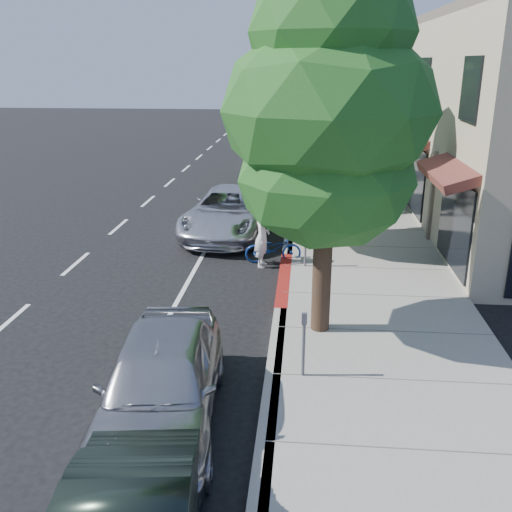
# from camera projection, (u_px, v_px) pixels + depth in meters

# --- Properties ---
(ground) EXTENTS (120.00, 120.00, 0.00)m
(ground) POSITION_uv_depth(u_px,v_px,m) (282.00, 297.00, 14.43)
(ground) COLOR black
(ground) RESTS_ON ground
(sidewalk) EXTENTS (4.60, 56.00, 0.15)m
(sidewalk) POSITION_uv_depth(u_px,v_px,m) (352.00, 216.00, 21.76)
(sidewalk) COLOR gray
(sidewalk) RESTS_ON ground
(curb) EXTENTS (0.30, 56.00, 0.15)m
(curb) POSITION_uv_depth(u_px,v_px,m) (292.00, 215.00, 21.95)
(curb) COLOR #9E998E
(curb) RESTS_ON ground
(curb_red_segment) EXTENTS (0.32, 4.00, 0.15)m
(curb_red_segment) POSITION_uv_depth(u_px,v_px,m) (284.00, 280.00, 15.35)
(curb_red_segment) COLOR maroon
(curb_red_segment) RESTS_ON ground
(storefront_building) EXTENTS (10.00, 36.00, 7.00)m
(storefront_building) POSITION_uv_depth(u_px,v_px,m) (484.00, 106.00, 29.47)
(storefront_building) COLOR tan
(storefront_building) RESTS_ON ground
(street_tree_0) EXTENTS (4.22, 4.22, 7.43)m
(street_tree_0) POSITION_uv_depth(u_px,v_px,m) (328.00, 116.00, 10.97)
(street_tree_0) COLOR black
(street_tree_0) RESTS_ON ground
(street_tree_1) EXTENTS (4.59, 4.59, 7.04)m
(street_tree_1) POSITION_uv_depth(u_px,v_px,m) (321.00, 111.00, 16.74)
(street_tree_1) COLOR black
(street_tree_1) RESTS_ON ground
(street_tree_2) EXTENTS (4.10, 4.10, 6.92)m
(street_tree_2) POSITION_uv_depth(u_px,v_px,m) (318.00, 98.00, 22.39)
(street_tree_2) COLOR black
(street_tree_2) RESTS_ON ground
(street_tree_3) EXTENTS (4.66, 4.66, 7.16)m
(street_tree_3) POSITION_uv_depth(u_px,v_px,m) (316.00, 90.00, 28.03)
(street_tree_3) COLOR black
(street_tree_3) RESTS_ON ground
(street_tree_4) EXTENTS (4.79, 4.79, 7.76)m
(street_tree_4) POSITION_uv_depth(u_px,v_px,m) (315.00, 77.00, 33.55)
(street_tree_4) COLOR black
(street_tree_4) RESTS_ON ground
(street_tree_5) EXTENTS (4.92, 4.92, 6.93)m
(street_tree_5) POSITION_uv_depth(u_px,v_px,m) (314.00, 85.00, 39.42)
(street_tree_5) COLOR black
(street_tree_5) RESTS_ON ground
(cyclist) EXTENTS (0.48, 0.69, 1.80)m
(cyclist) POSITION_uv_depth(u_px,v_px,m) (262.00, 236.00, 16.36)
(cyclist) COLOR white
(cyclist) RESTS_ON ground
(bicycle) EXTENTS (1.73, 0.84, 0.87)m
(bicycle) POSITION_uv_depth(u_px,v_px,m) (273.00, 248.00, 16.82)
(bicycle) COLOR navy
(bicycle) RESTS_ON ground
(silver_suv) EXTENTS (3.14, 5.87, 1.57)m
(silver_suv) POSITION_uv_depth(u_px,v_px,m) (230.00, 212.00, 19.53)
(silver_suv) COLOR silver
(silver_suv) RESTS_ON ground
(dark_sedan) EXTENTS (1.94, 4.51, 1.44)m
(dark_sedan) POSITION_uv_depth(u_px,v_px,m) (278.00, 186.00, 23.97)
(dark_sedan) COLOR #212426
(dark_sedan) RESTS_ON ground
(white_pickup) EXTENTS (2.65, 6.40, 1.85)m
(white_pickup) POSITION_uv_depth(u_px,v_px,m) (284.00, 148.00, 33.08)
(white_pickup) COLOR silver
(white_pickup) RESTS_ON ground
(dark_suv_far) EXTENTS (2.24, 4.78, 1.58)m
(dark_suv_far) POSITION_uv_depth(u_px,v_px,m) (269.00, 134.00, 40.34)
(dark_suv_far) COLOR black
(dark_suv_far) RESTS_ON ground
(near_car_a) EXTENTS (2.25, 4.76, 1.57)m
(near_car_a) POSITION_uv_depth(u_px,v_px,m) (161.00, 382.00, 9.13)
(near_car_a) COLOR #A1A1A5
(near_car_a) RESTS_ON ground
(pedestrian) EXTENTS (0.95, 0.78, 1.83)m
(pedestrian) POSITION_uv_depth(u_px,v_px,m) (363.00, 189.00, 21.67)
(pedestrian) COLOR black
(pedestrian) RESTS_ON sidewalk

